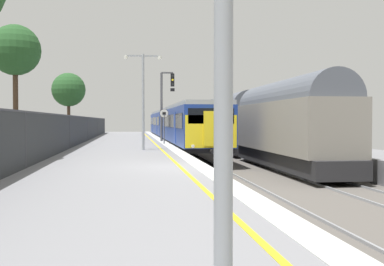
{
  "coord_description": "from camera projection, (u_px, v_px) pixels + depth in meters",
  "views": [
    {
      "loc": [
        -2.01,
        -16.52,
        1.56
      ],
      "look_at": [
        1.48,
        11.2,
        0.87
      ],
      "focal_mm": 45.64,
      "sensor_mm": 36.0,
      "label": 1
    }
  ],
  "objects": [
    {
      "name": "ground",
      "position": [
        265.0,
        183.0,
        17.02
      ],
      "size": [
        17.4,
        110.0,
        1.21
      ],
      "color": "gray"
    },
    {
      "name": "background_tree_left",
      "position": [
        14.0,
        52.0,
        27.44
      ],
      "size": [
        2.86,
        2.86,
        6.98
      ],
      "color": "#473323",
      "rests_on": "ground"
    },
    {
      "name": "platform_back_fence",
      "position": [
        25.0,
        138.0,
        15.97
      ],
      "size": [
        0.07,
        99.0,
        1.9
      ],
      "color": "#282B2D",
      "rests_on": "ground"
    },
    {
      "name": "commuter_train_at_platform",
      "position": [
        175.0,
        124.0,
        45.75
      ],
      "size": [
        2.83,
        42.26,
        3.81
      ],
      "color": "navy",
      "rests_on": "ground"
    },
    {
      "name": "background_tree_right",
      "position": [
        69.0,
        91.0,
        46.37
      ],
      "size": [
        3.2,
        3.2,
        6.15
      ],
      "color": "#473323",
      "rests_on": "ground"
    },
    {
      "name": "speed_limit_sign",
      "position": [
        164.0,
        122.0,
        33.14
      ],
      "size": [
        0.59,
        0.08,
        2.38
      ],
      "color": "#59595B",
      "rests_on": "ground"
    },
    {
      "name": "freight_train_adjacent_track",
      "position": [
        216.0,
        121.0,
        46.59
      ],
      "size": [
        2.6,
        56.53,
        4.63
      ],
      "color": "#232326",
      "rests_on": "ground"
    },
    {
      "name": "signal_gantry",
      "position": [
        165.0,
        98.0,
        37.52
      ],
      "size": [
        1.1,
        0.24,
        5.33
      ],
      "color": "#47474C",
      "rests_on": "ground"
    },
    {
      "name": "platform_lamp_mid",
      "position": [
        143.0,
        93.0,
        26.18
      ],
      "size": [
        2.0,
        0.2,
        5.16
      ],
      "color": "#93999E",
      "rests_on": "ground"
    }
  ]
}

